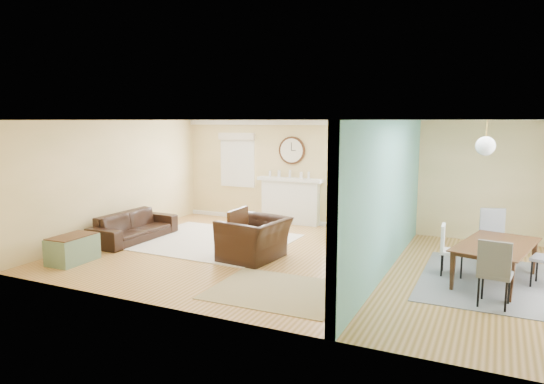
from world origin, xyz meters
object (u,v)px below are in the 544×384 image
at_px(sofa, 134,226).
at_px(credenza, 383,231).
at_px(dining_table, 498,263).
at_px(eames_chair, 254,239).
at_px(green_chair, 348,221).

relative_size(sofa, credenza, 1.44).
bearing_deg(dining_table, credenza, 74.77).
distance_m(sofa, eames_chair, 3.07).
bearing_deg(sofa, eames_chair, -93.81).
height_order(sofa, credenza, credenza).
relative_size(credenza, dining_table, 0.79).
height_order(green_chair, credenza, credenza).
xyz_separation_m(sofa, dining_table, (7.21, 0.26, 0.02)).
distance_m(eames_chair, credenza, 2.62).
xyz_separation_m(eames_chair, credenza, (2.06, 1.62, 0.01)).
xyz_separation_m(green_chair, credenza, (1.03, -1.03, 0.08)).
distance_m(green_chair, credenza, 1.46).
relative_size(eames_chair, dining_table, 0.66).
xyz_separation_m(sofa, eames_chair, (3.07, -0.22, 0.09)).
relative_size(green_chair, dining_table, 0.39).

